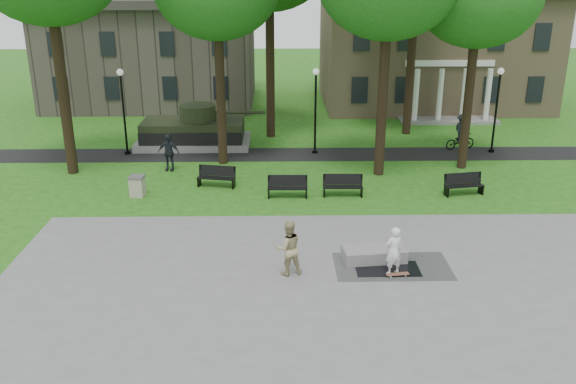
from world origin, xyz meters
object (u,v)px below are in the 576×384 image
Objects in this scene: cyclist at (461,135)px; park_bench_0 at (216,176)px; friend_watching at (288,248)px; trash_bin at (137,186)px; concrete_block at (374,254)px; skateboarder at (394,251)px.

park_bench_0 is (-13.38, -6.18, -0.31)m from cyclist.
friend_watching is 1.04× the size of park_bench_0.
park_bench_0 is at bearing 19.93° from trash_bin.
concrete_block is at bearing -178.18° from friend_watching.
trash_bin is (-10.25, 7.75, -0.39)m from skateboarder.
park_bench_0 is (-6.32, 7.94, 0.28)m from concrete_block.
skateboarder is 12.86m from trash_bin.
cyclist reaches higher than trash_bin.
concrete_block is 1.29× the size of skateboarder.
concrete_block is 15.80m from cyclist.
skateboarder is 0.84× the size of cyclist.
trash_bin is at bearing -148.34° from park_bench_0.
park_bench_0 is at bearing -86.30° from friend_watching.
trash_bin is at bearing -58.82° from skateboarder.
trash_bin is (-3.46, -1.26, -0.04)m from park_bench_0.
friend_watching is (-3.06, -1.00, 0.74)m from concrete_block.
skateboarder is 3.54m from friend_watching.
cyclist is (10.13, 15.12, -0.16)m from friend_watching.
concrete_block is 1.33m from skateboarder.
trash_bin is at bearing -65.13° from friend_watching.
skateboarder is at bearing 139.69° from cyclist.
cyclist is 18.42m from trash_bin.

